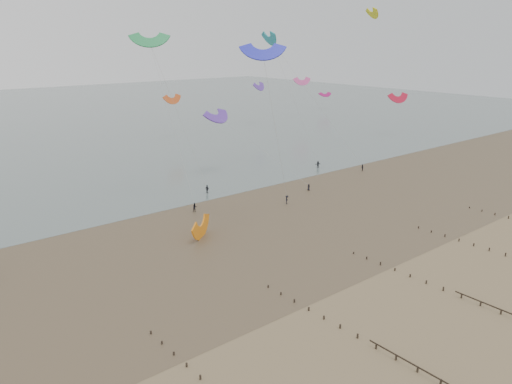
{
  "coord_description": "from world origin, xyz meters",
  "views": [
    {
      "loc": [
        -54.55,
        -35.08,
        32.77
      ],
      "look_at": [
        -3.15,
        28.0,
        8.0
      ],
      "focal_mm": 35.0,
      "sensor_mm": 36.0,
      "label": 1
    }
  ],
  "objects": [
    {
      "name": "kites_airborne",
      "position": [
        -14.83,
        89.59,
        22.33
      ],
      "size": [
        247.82,
        113.89,
        40.85
      ],
      "color": "teal",
      "rests_on": "ground"
    },
    {
      "name": "grounded_kite",
      "position": [
        -10.83,
        33.43,
        0.0
      ],
      "size": [
        8.94,
        8.64,
        3.88
      ],
      "primitive_type": null,
      "rotation": [
        1.54,
        0.0,
        0.65
      ],
      "color": "orange",
      "rests_on": "ground"
    },
    {
      "name": "sea_and_shore",
      "position": [
        -4.08,
        34.4,
        0.01
      ],
      "size": [
        500.0,
        665.0,
        0.03
      ],
      "color": "#475654",
      "rests_on": "ground"
    },
    {
      "name": "ground",
      "position": [
        0.0,
        0.0,
        0.0
      ],
      "size": [
        500.0,
        500.0,
        0.0
      ],
      "primitive_type": "plane",
      "color": "brown",
      "rests_on": "ground"
    },
    {
      "name": "kitesurfers",
      "position": [
        15.88,
        47.49,
        0.91
      ],
      "size": [
        105.77,
        18.62,
        1.9
      ],
      "color": "black",
      "rests_on": "ground"
    }
  ]
}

